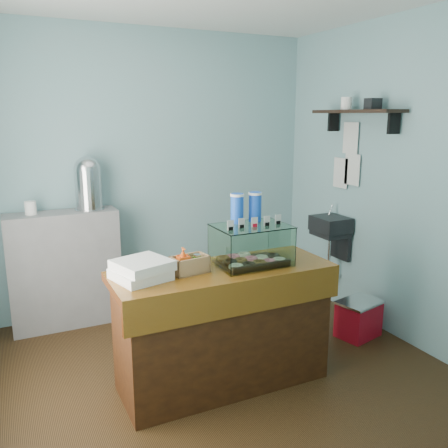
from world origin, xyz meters
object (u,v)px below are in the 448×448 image
counter (223,326)px  red_cooler (358,318)px  display_case (250,241)px  coffee_urn (88,182)px

counter → red_cooler: size_ratio=3.67×
display_case → red_cooler: 1.51m
display_case → red_cooler: (1.21, 0.13, -0.90)m
red_cooler → counter: bearing=173.2°
counter → display_case: 0.65m
display_case → red_cooler: size_ratio=1.22×
counter → coffee_urn: (-0.64, 1.58, 0.90)m
display_case → counter: bearing=-171.5°
counter → coffee_urn: size_ratio=3.20×
counter → display_case: (0.23, 0.04, 0.61)m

